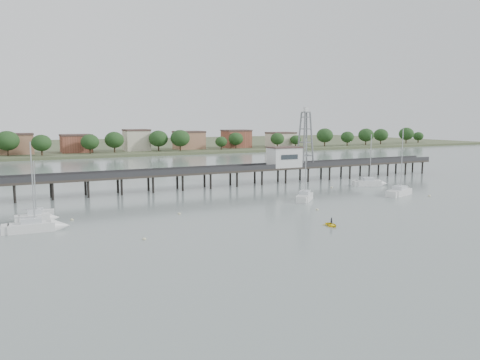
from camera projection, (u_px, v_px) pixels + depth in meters
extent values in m
plane|color=slate|center=(371.00, 253.00, 57.35)|extent=(500.00, 500.00, 0.00)
cube|color=#2D2823|center=(194.00, 173.00, 109.98)|extent=(150.00, 5.00, 0.50)
cube|color=#333335|center=(198.00, 171.00, 107.76)|extent=(150.00, 0.12, 1.10)
cube|color=#333335|center=(190.00, 169.00, 112.01)|extent=(150.00, 0.12, 1.10)
cylinder|color=black|center=(197.00, 182.00, 108.55)|extent=(0.50, 0.50, 4.40)
cylinder|color=black|center=(191.00, 180.00, 111.92)|extent=(0.50, 0.50, 4.40)
cylinder|color=black|center=(422.00, 168.00, 141.15)|extent=(0.50, 0.50, 4.40)
cylinder|color=black|center=(413.00, 167.00, 144.52)|extent=(0.50, 0.50, 4.40)
cube|color=silver|center=(284.00, 157.00, 120.79)|extent=(8.00, 5.00, 5.00)
cube|color=#4C3833|center=(284.00, 147.00, 120.45)|extent=(8.40, 5.40, 0.30)
cube|color=slate|center=(306.00, 112.00, 122.19)|extent=(1.80, 1.80, 0.30)
cube|color=silver|center=(306.00, 109.00, 122.10)|extent=(0.90, 0.90, 1.20)
cube|color=white|center=(399.00, 193.00, 101.12)|extent=(7.44, 4.97, 1.65)
cone|color=white|center=(408.00, 191.00, 104.29)|extent=(3.66, 3.54, 2.70)
cube|color=silver|center=(400.00, 188.00, 100.97)|extent=(3.65, 3.11, 0.75)
cylinder|color=#A5A8AA|center=(402.00, 159.00, 100.53)|extent=(0.18, 0.18, 13.00)
cylinder|color=#A5A8AA|center=(398.00, 186.00, 100.06)|extent=(3.83, 1.54, 0.12)
cube|color=white|center=(305.00, 198.00, 94.52)|extent=(5.94, 5.86, 1.65)
cone|color=white|center=(308.00, 195.00, 98.04)|extent=(3.42, 3.42, 2.34)
cube|color=silver|center=(305.00, 192.00, 94.37)|extent=(3.22, 3.20, 0.75)
cylinder|color=#A5A8AA|center=(306.00, 166.00, 94.08)|extent=(0.18, 0.18, 11.26)
cylinder|color=#A5A8AA|center=(304.00, 190.00, 93.36)|extent=(2.60, 2.53, 0.12)
cube|color=white|center=(32.00, 228.00, 68.32)|extent=(6.43, 2.79, 1.65)
cone|color=white|center=(61.00, 226.00, 69.89)|extent=(2.76, 2.59, 2.45)
cube|color=silver|center=(31.00, 220.00, 68.17)|extent=(2.91, 2.11, 0.75)
cylinder|color=#A5A8AA|center=(32.00, 183.00, 67.62)|extent=(0.18, 0.18, 11.83)
cylinder|color=#A5A8AA|center=(23.00, 217.00, 67.68)|extent=(3.68, 0.32, 0.12)
cube|color=white|center=(35.00, 219.00, 74.50)|extent=(4.54, 1.81, 1.65)
cone|color=white|center=(54.00, 218.00, 75.79)|extent=(1.90, 1.78, 1.76)
cube|color=silver|center=(34.00, 212.00, 74.35)|extent=(2.03, 1.43, 0.75)
cylinder|color=#A5A8AA|center=(35.00, 188.00, 73.99)|extent=(0.18, 0.18, 8.48)
cylinder|color=#A5A8AA|center=(29.00, 209.00, 73.93)|extent=(2.64, 0.15, 0.12)
cube|color=white|center=(368.00, 184.00, 115.49)|extent=(6.49, 4.09, 1.65)
cone|color=white|center=(382.00, 183.00, 116.08)|extent=(3.12, 3.01, 2.36)
cube|color=silver|center=(368.00, 179.00, 115.34)|extent=(3.14, 2.62, 0.75)
cylinder|color=#A5A8AA|center=(371.00, 158.00, 114.71)|extent=(0.18, 0.18, 11.37)
cylinder|color=#A5A8AA|center=(364.00, 177.00, 115.11)|extent=(3.41, 1.19, 0.12)
cube|color=white|center=(44.00, 212.00, 81.18)|extent=(3.26, 1.69, 0.87)
cube|color=silver|center=(40.00, 209.00, 80.88)|extent=(1.16, 1.16, 0.52)
imported|color=yellow|center=(331.00, 226.00, 71.95)|extent=(2.05, 0.90, 2.77)
imported|color=black|center=(331.00, 226.00, 71.95)|extent=(0.51, 1.12, 0.26)
ellipsoid|color=beige|center=(429.00, 196.00, 99.75)|extent=(0.56, 0.56, 0.39)
ellipsoid|color=beige|center=(179.00, 214.00, 80.92)|extent=(0.56, 0.56, 0.39)
ellipsoid|color=beige|center=(72.00, 220.00, 76.07)|extent=(0.56, 0.56, 0.39)
ellipsoid|color=beige|center=(332.00, 187.00, 112.11)|extent=(0.56, 0.56, 0.39)
ellipsoid|color=beige|center=(144.00, 239.00, 63.81)|extent=(0.56, 0.56, 0.39)
ellipsoid|color=beige|center=(317.00, 210.00, 84.60)|extent=(0.56, 0.56, 0.39)
cube|color=#475133|center=(80.00, 146.00, 274.20)|extent=(500.00, 170.00, 1.40)
cube|color=brown|center=(16.00, 144.00, 203.00)|extent=(13.00, 10.50, 9.00)
cube|color=brown|center=(76.00, 143.00, 214.17)|extent=(13.00, 10.50, 9.00)
cube|color=brown|center=(137.00, 141.00, 226.67)|extent=(13.00, 10.50, 9.00)
cube|color=brown|center=(189.00, 140.00, 238.73)|extent=(13.00, 10.50, 9.00)
cube|color=brown|center=(236.00, 139.00, 250.79)|extent=(13.00, 10.50, 9.00)
cube|color=brown|center=(281.00, 138.00, 263.29)|extent=(13.00, 10.50, 9.00)
ellipsoid|color=#1E3C18|center=(103.00, 143.00, 207.97)|extent=(8.00, 8.00, 6.80)
ellipsoid|color=#1E3C18|center=(323.00, 138.00, 261.56)|extent=(8.00, 8.00, 6.80)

